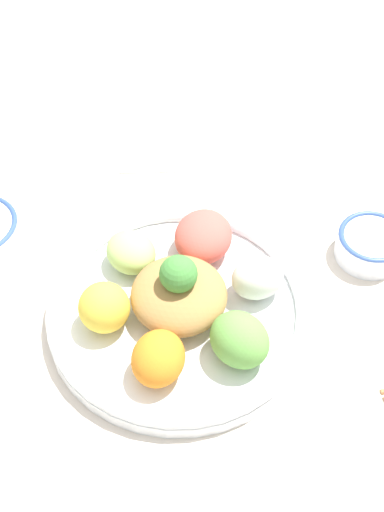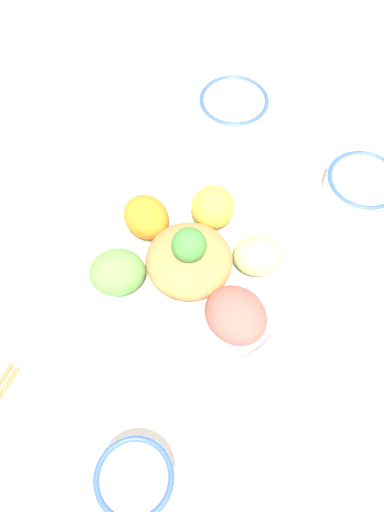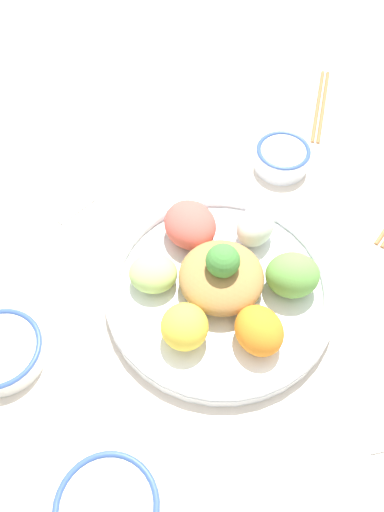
% 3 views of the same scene
% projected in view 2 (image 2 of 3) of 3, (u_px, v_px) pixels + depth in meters
% --- Properties ---
extents(ground_plane, '(2.40, 2.40, 0.00)m').
position_uv_depth(ground_plane, '(198.00, 277.00, 0.71)').
color(ground_plane, silver).
extents(salad_platter, '(0.33, 0.33, 0.11)m').
position_uv_depth(salad_platter, '(189.00, 271.00, 0.68)').
color(salad_platter, white).
rests_on(salad_platter, ground_plane).
extents(sauce_bowl_red, '(0.12, 0.12, 0.05)m').
position_uv_depth(sauce_bowl_red, '(233.00, 108.00, 0.84)').
color(sauce_bowl_red, white).
rests_on(sauce_bowl_red, ground_plane).
extents(rice_bowl_blue, '(0.11, 0.11, 0.03)m').
position_uv_depth(rice_bowl_blue, '(362.00, 184.00, 0.77)').
color(rice_bowl_blue, white).
rests_on(rice_bowl_blue, ground_plane).
extents(sauce_bowl_dark, '(0.09, 0.09, 0.04)m').
position_uv_depth(sauce_bowl_dark, '(135.00, 479.00, 0.56)').
color(sauce_bowl_dark, white).
rests_on(sauce_bowl_dark, ground_plane).
extents(serving_spoon_main, '(0.08, 0.12, 0.01)m').
position_uv_depth(serving_spoon_main, '(368.00, 374.00, 0.64)').
color(serving_spoon_main, white).
rests_on(serving_spoon_main, ground_plane).
extents(serving_spoon_extra, '(0.12, 0.08, 0.01)m').
position_uv_depth(serving_spoon_extra, '(58.00, 176.00, 0.80)').
color(serving_spoon_extra, white).
rests_on(serving_spoon_extra, ground_plane).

